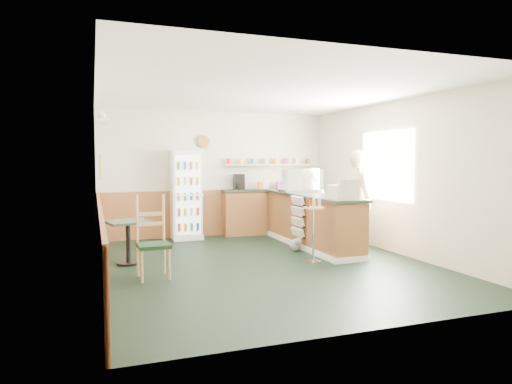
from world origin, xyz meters
name	(u,v)px	position (x,y,z in m)	size (l,w,h in m)	color
ground	(265,264)	(0.00, 0.00, 0.00)	(6.00, 6.00, 0.00)	black
room_envelope	(238,168)	(-0.23, 0.73, 1.52)	(5.04, 6.02, 2.72)	beige
service_counter	(311,223)	(1.35, 1.07, 0.46)	(0.68, 3.01, 1.01)	#9C5E32
back_counter	(270,209)	(1.19, 2.80, 0.55)	(2.24, 0.42, 1.69)	#9C5E32
drinks_fridge	(186,195)	(-0.73, 2.74, 0.93)	(0.61, 0.53, 1.86)	white
display_case	(301,181)	(1.35, 1.56, 1.24)	(0.81, 0.42, 0.46)	silver
cash_register	(343,192)	(1.35, -0.08, 1.12)	(0.39, 0.41, 0.23)	beige
shopkeeper	(360,200)	(2.05, 0.52, 0.91)	(0.61, 0.44, 1.83)	tan
condiment_stand	(314,221)	(0.78, -0.14, 0.68)	(0.34, 0.34, 1.05)	silver
newspaper_rack	(298,217)	(0.99, 0.92, 0.60)	(0.10, 0.48, 0.75)	black
cafe_table	(128,234)	(-2.05, 0.72, 0.49)	(0.77, 0.77, 0.70)	black
cafe_chair	(152,234)	(-1.78, -0.19, 0.61)	(0.45, 0.45, 1.16)	black
dog_doorstop	(296,244)	(0.89, 0.77, 0.12)	(0.22, 0.28, 0.26)	gray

